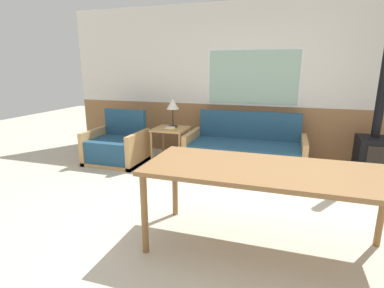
{
  "coord_description": "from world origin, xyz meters",
  "views": [
    {
      "loc": [
        0.55,
        -2.79,
        1.62
      ],
      "look_at": [
        -0.72,
        1.15,
        0.55
      ],
      "focal_mm": 28.0,
      "sensor_mm": 36.0,
      "label": 1
    }
  ],
  "objects": [
    {
      "name": "wall_back",
      "position": [
        -0.0,
        2.63,
        1.35
      ],
      "size": [
        7.2,
        0.09,
        2.7
      ],
      "color": "#996B42",
      "rests_on": "ground_plane"
    },
    {
      "name": "wood_stove",
      "position": [
        1.79,
        2.05,
        0.59
      ],
      "size": [
        0.46,
        0.48,
        2.5
      ],
      "color": "black",
      "rests_on": "ground_plane"
    },
    {
      "name": "ground_plane",
      "position": [
        0.0,
        0.0,
        0.0
      ],
      "size": [
        16.0,
        16.0,
        0.0
      ],
      "primitive_type": "plane",
      "color": "beige"
    },
    {
      "name": "armchair",
      "position": [
        -2.22,
        1.58,
        0.27
      ],
      "size": [
        0.94,
        0.79,
        0.89
      ],
      "rotation": [
        0.0,
        0.0,
        0.16
      ],
      "color": "tan",
      "rests_on": "ground_plane"
    },
    {
      "name": "couch",
      "position": [
        -0.08,
        2.0,
        0.26
      ],
      "size": [
        1.89,
        0.88,
        0.88
      ],
      "color": "tan",
      "rests_on": "ground_plane"
    },
    {
      "name": "dining_table",
      "position": [
        0.43,
        -0.28,
        0.71
      ],
      "size": [
        2.13,
        0.87,
        0.78
      ],
      "color": "olive",
      "rests_on": "ground_plane"
    },
    {
      "name": "table_lamp",
      "position": [
        -1.36,
        2.04,
        0.97
      ],
      "size": [
        0.22,
        0.22,
        0.5
      ],
      "color": "#262628",
      "rests_on": "side_table"
    },
    {
      "name": "book_stack",
      "position": [
        -1.33,
        1.83,
        0.61
      ],
      "size": [
        0.21,
        0.15,
        0.04
      ],
      "color": "gold",
      "rests_on": "side_table"
    },
    {
      "name": "side_table",
      "position": [
        -1.36,
        1.94,
        0.5
      ],
      "size": [
        0.57,
        0.57,
        0.59
      ],
      "color": "tan",
      "rests_on": "ground_plane"
    }
  ]
}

